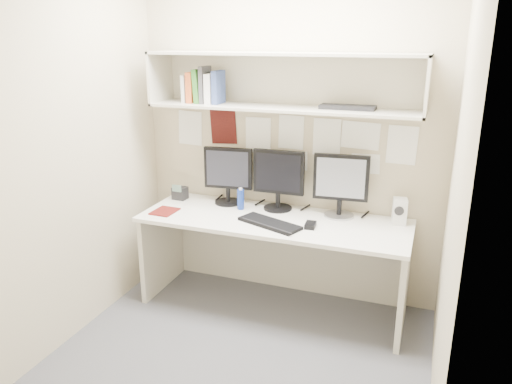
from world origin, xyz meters
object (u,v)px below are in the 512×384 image
(keyboard, at_px, (270,223))
(desk_phone, at_px, (180,193))
(desk, at_px, (273,263))
(monitor_right, at_px, (341,183))
(speaker, at_px, (400,211))
(maroon_notebook, at_px, (165,211))
(monitor_left, at_px, (228,173))
(monitor_center, at_px, (279,177))

(keyboard, relative_size, desk_phone, 3.53)
(desk, xyz_separation_m, monitor_right, (0.45, 0.22, 0.62))
(desk, relative_size, desk_phone, 14.84)
(speaker, relative_size, maroon_notebook, 0.94)
(monitor_left, height_order, maroon_notebook, monitor_left)
(desk, bearing_deg, desk_phone, 169.03)
(speaker, xyz_separation_m, maroon_notebook, (-1.72, -0.36, -0.09))
(monitor_left, height_order, monitor_center, monitor_center)
(maroon_notebook, relative_size, desk_phone, 1.52)
(monitor_center, height_order, maroon_notebook, monitor_center)
(monitor_right, height_order, maroon_notebook, monitor_right)
(desk, height_order, keyboard, keyboard)
(desk, height_order, monitor_center, monitor_center)
(monitor_left, relative_size, monitor_right, 0.96)
(monitor_center, distance_m, keyboard, 0.44)
(monitor_center, xyz_separation_m, speaker, (0.92, -0.01, -0.16))
(keyboard, height_order, speaker, speaker)
(monitor_right, distance_m, desk_phone, 1.34)
(monitor_left, bearing_deg, maroon_notebook, -141.62)
(monitor_right, relative_size, desk_phone, 3.52)
(monitor_left, xyz_separation_m, monitor_center, (0.42, -0.00, 0.01))
(keyboard, bearing_deg, speaker, 43.12)
(speaker, bearing_deg, maroon_notebook, -178.28)
(desk, distance_m, monitor_right, 0.80)
(desk, relative_size, speaker, 10.42)
(keyboard, distance_m, speaker, 0.94)
(monitor_center, bearing_deg, keyboard, -82.63)
(desk, height_order, speaker, speaker)
(monitor_right, relative_size, speaker, 2.47)
(keyboard, bearing_deg, monitor_right, 61.14)
(speaker, distance_m, desk_phone, 1.76)
(desk, xyz_separation_m, maroon_notebook, (-0.84, -0.16, 0.37))
(keyboard, bearing_deg, monitor_center, 119.61)
(desk, xyz_separation_m, monitor_left, (-0.46, 0.22, 0.61))
(speaker, bearing_deg, monitor_left, 169.22)
(monitor_right, bearing_deg, desk_phone, 176.92)
(keyboard, xyz_separation_m, desk_phone, (-0.89, 0.31, 0.04))
(speaker, relative_size, desk_phone, 1.42)
(desk, height_order, maroon_notebook, maroon_notebook)
(desk, bearing_deg, keyboard, -84.67)
(monitor_right, relative_size, maroon_notebook, 2.31)
(monitor_left, distance_m, maroon_notebook, 0.59)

